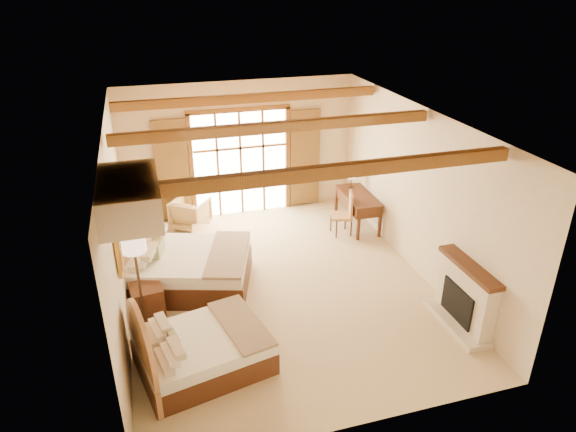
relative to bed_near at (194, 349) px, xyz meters
name	(u,v)px	position (x,y,z in m)	size (l,w,h in m)	color
floor	(280,285)	(1.82, 1.81, -0.37)	(7.00, 7.00, 0.00)	#D0BB88
wall_back	(240,149)	(1.82, 5.31, 1.23)	(5.50, 5.50, 0.00)	beige
wall_left	(117,229)	(-0.93, 1.81, 1.23)	(7.00, 7.00, 0.00)	beige
wall_right	(418,192)	(4.57, 1.81, 1.23)	(7.00, 7.00, 0.00)	beige
ceiling	(279,120)	(1.82, 1.81, 2.83)	(7.00, 7.00, 0.00)	#AD713D
ceiling_beams	(279,127)	(1.82, 1.81, 2.71)	(5.39, 4.60, 0.18)	brown
french_doors	(241,164)	(1.82, 5.25, 0.88)	(3.95, 0.08, 2.60)	white
fireplace	(464,299)	(4.42, -0.19, 0.14)	(0.46, 1.40, 1.16)	beige
painting	(118,241)	(-0.88, 1.06, 1.38)	(0.06, 0.95, 0.75)	gold
canopy_valance	(130,197)	(-0.58, -0.19, 2.58)	(0.70, 1.40, 0.45)	beige
bed_near	(194,349)	(0.00, 0.00, 0.00)	(2.11, 1.75, 1.21)	#4F2613
bed_far	(179,266)	(0.02, 2.31, 0.08)	(2.71, 2.28, 1.47)	#4F2613
nightstand	(148,302)	(-0.61, 1.48, -0.06)	(0.52, 0.52, 0.62)	#4F2613
floor_lamp	(134,248)	(-0.68, 1.16, 1.18)	(0.38, 0.38, 1.82)	#3B291D
armchair	(191,213)	(0.50, 4.76, -0.01)	(0.75, 0.77, 0.70)	tan
ottoman	(206,238)	(0.70, 3.74, -0.16)	(0.56, 0.56, 0.41)	#B5834E
desk	(357,209)	(4.22, 3.76, 0.05)	(0.68, 1.47, 0.78)	#4F2613
desk_chair	(342,221)	(3.74, 3.48, -0.05)	(0.56, 0.55, 1.00)	#B6794D
desk_lamp	(352,175)	(4.24, 4.23, 0.71)	(0.20, 0.20, 0.40)	#3B291D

